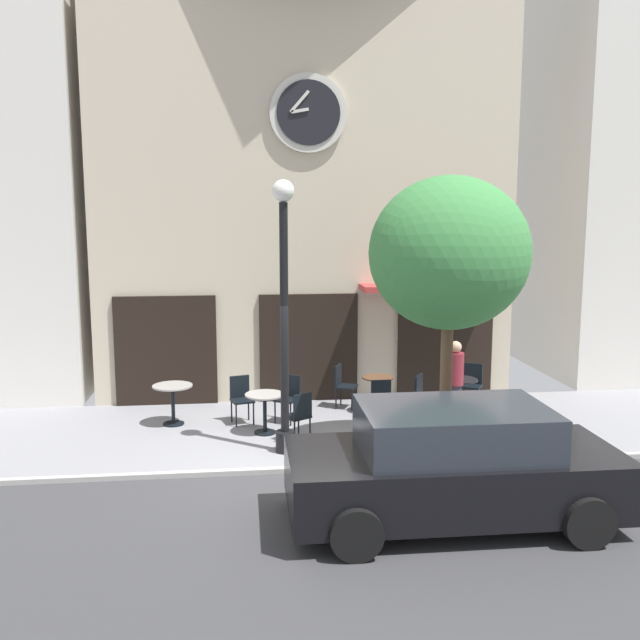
# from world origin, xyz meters

# --- Properties ---
(ground_plane) EXTENTS (27.60, 11.15, 0.13)m
(ground_plane) POSITION_xyz_m (0.00, -1.27, -0.02)
(ground_plane) COLOR gray
(clock_building) EXTENTS (8.99, 3.20, 10.81)m
(clock_building) POSITION_xyz_m (0.58, 5.28, 5.58)
(clock_building) COLOR beige
(clock_building) RESTS_ON ground_plane
(street_lamp) EXTENTS (0.36, 0.36, 4.54)m
(street_lamp) POSITION_xyz_m (-0.15, 0.99, 2.30)
(street_lamp) COLOR black
(street_lamp) RESTS_ON ground_plane
(street_tree) EXTENTS (2.60, 2.34, 4.60)m
(street_tree) POSITION_xyz_m (2.48, 0.51, 3.36)
(street_tree) COLOR brown
(street_tree) RESTS_ON ground_plane
(cafe_table_center_right) EXTENTS (0.75, 0.75, 0.77)m
(cafe_table_center_right) POSITION_xyz_m (-2.17, 2.77, 0.56)
(cafe_table_center_right) COLOR black
(cafe_table_center_right) RESTS_ON ground_plane
(cafe_table_rightmost) EXTENTS (0.72, 0.72, 0.74)m
(cafe_table_rightmost) POSITION_xyz_m (-0.45, 2.03, 0.53)
(cafe_table_rightmost) COLOR black
(cafe_table_rightmost) RESTS_ON ground_plane
(cafe_table_center) EXTENTS (0.64, 0.64, 0.74)m
(cafe_table_center) POSITION_xyz_m (1.87, 3.11, 0.50)
(cafe_table_center) COLOR black
(cafe_table_center) RESTS_ON ground_plane
(cafe_table_near_curb) EXTENTS (0.67, 0.67, 0.75)m
(cafe_table_near_curb) POSITION_xyz_m (3.45, 2.70, 0.52)
(cafe_table_near_curb) COLOR black
(cafe_table_near_curb) RESTS_ON ground_plane
(cafe_chair_facing_wall) EXTENTS (0.55, 0.55, 0.90)m
(cafe_chair_facing_wall) POSITION_xyz_m (0.05, 2.73, 0.53)
(cafe_chair_facing_wall) COLOR black
(cafe_chair_facing_wall) RESTS_ON ground_plane
(cafe_chair_near_lamp) EXTENTS (0.41, 0.41, 0.90)m
(cafe_chair_near_lamp) POSITION_xyz_m (1.74, 2.30, 0.53)
(cafe_chair_near_lamp) COLOR black
(cafe_chair_near_lamp) RESTS_ON ground_plane
(cafe_chair_corner) EXTENTS (0.55, 0.55, 0.90)m
(cafe_chair_corner) POSITION_xyz_m (3.90, 3.34, 0.53)
(cafe_chair_corner) COLOR black
(cafe_chair_corner) RESTS_ON ground_plane
(cafe_chair_outer) EXTENTS (0.55, 0.55, 0.90)m
(cafe_chair_outer) POSITION_xyz_m (2.47, 2.57, 0.53)
(cafe_chair_outer) COLOR black
(cafe_chair_outer) RESTS_ON ground_plane
(cafe_chair_under_awning) EXTENTS (0.53, 0.53, 0.90)m
(cafe_chair_under_awning) POSITION_xyz_m (1.21, 3.57, 0.53)
(cafe_chair_under_awning) COLOR black
(cafe_chair_under_awning) RESTS_ON ground_plane
(cafe_chair_mid_row) EXTENTS (0.49, 0.49, 0.90)m
(cafe_chair_mid_row) POSITION_xyz_m (-0.88, 2.77, 0.53)
(cafe_chair_mid_row) COLOR black
(cafe_chair_mid_row) RESTS_ON ground_plane
(cafe_chair_right_end) EXTENTS (0.55, 0.55, 0.90)m
(cafe_chair_right_end) POSITION_xyz_m (0.13, 1.45, 0.53)
(cafe_chair_right_end) COLOR black
(cafe_chair_right_end) RESTS_ON ground_plane
(pedestrian_maroon) EXTENTS (0.45, 0.45, 1.67)m
(pedestrian_maroon) POSITION_xyz_m (3.07, 1.90, 0.86)
(pedestrian_maroon) COLOR #2D2D38
(pedestrian_maroon) RESTS_ON ground_plane
(parked_car_black) EXTENTS (4.31, 2.04, 1.55)m
(parked_car_black) POSITION_xyz_m (1.85, -1.96, 0.76)
(parked_car_black) COLOR black
(parked_car_black) RESTS_ON ground_plane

